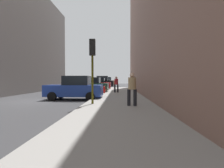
{
  "coord_description": "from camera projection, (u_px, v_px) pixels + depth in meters",
  "views": [
    {
      "loc": [
        5.99,
        -11.89,
        1.48
      ],
      "look_at": [
        5.29,
        5.16,
        1.09
      ],
      "focal_mm": 28.0,
      "sensor_mm": 36.0,
      "label": 1
    }
  ],
  "objects": [
    {
      "name": "ground_plane",
      "position": [
        33.0,
        101.0,
        12.16
      ],
      "size": [
        120.0,
        120.0,
        0.0
      ],
      "primitive_type": "plane",
      "color": "#38383A"
    },
    {
      "name": "sidewalk",
      "position": [
        119.0,
        101.0,
        11.91
      ],
      "size": [
        4.0,
        40.0,
        0.15
      ],
      "primitive_type": "cube",
      "color": "gray",
      "rests_on": "ground_plane"
    },
    {
      "name": "parked_blue_sedan",
      "position": [
        75.0,
        88.0,
        13.21
      ],
      "size": [
        4.22,
        2.09,
        1.79
      ],
      "color": "navy",
      "rests_on": "ground_plane"
    },
    {
      "name": "parked_dark_green_sedan",
      "position": [
        90.0,
        85.0,
        20.27
      ],
      "size": [
        4.25,
        2.16,
        1.79
      ],
      "color": "#193828",
      "rests_on": "ground_plane"
    },
    {
      "name": "parked_red_hatchback",
      "position": [
        97.0,
        84.0,
        26.49
      ],
      "size": [
        4.22,
        2.09,
        1.79
      ],
      "color": "#B2191E",
      "rests_on": "ground_plane"
    },
    {
      "name": "parked_black_suv",
      "position": [
        102.0,
        82.0,
        33.29
      ],
      "size": [
        4.64,
        2.15,
        2.25
      ],
      "color": "black",
      "rests_on": "ground_plane"
    },
    {
      "name": "parked_gray_coupe",
      "position": [
        105.0,
        83.0,
        40.1
      ],
      "size": [
        4.25,
        2.15,
        1.79
      ],
      "color": "slate",
      "rests_on": "ground_plane"
    },
    {
      "name": "parked_bronze_suv",
      "position": [
        107.0,
        82.0,
        46.57
      ],
      "size": [
        4.65,
        2.17,
        2.25
      ],
      "color": "brown",
      "rests_on": "ground_plane"
    },
    {
      "name": "fire_hydrant",
      "position": [
        104.0,
        90.0,
        17.9
      ],
      "size": [
        0.42,
        0.22,
        0.7
      ],
      "color": "red",
      "rests_on": "sidewalk"
    },
    {
      "name": "traffic_light",
      "position": [
        92.0,
        57.0,
        9.71
      ],
      "size": [
        0.32,
        0.32,
        3.6
      ],
      "color": "#514C0F",
      "rests_on": "sidewalk"
    },
    {
      "name": "pedestrian_in_red_jacket",
      "position": [
        116.0,
        84.0,
        18.75
      ],
      "size": [
        0.52,
        0.45,
        1.71
      ],
      "color": "black",
      "rests_on": "sidewalk"
    },
    {
      "name": "pedestrian_in_tan_coat",
      "position": [
        132.0,
        87.0,
        9.02
      ],
      "size": [
        0.52,
        0.46,
        1.71
      ],
      "color": "black",
      "rests_on": "sidewalk"
    }
  ]
}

